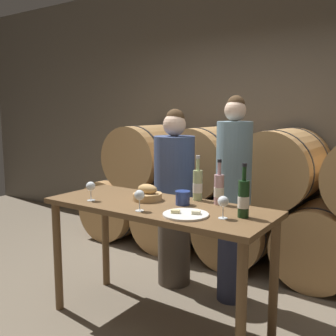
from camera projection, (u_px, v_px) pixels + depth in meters
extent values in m
plane|color=#726654|center=(158.00, 323.00, 2.98)|extent=(10.00, 10.00, 0.00)
cube|color=#60594F|center=(264.00, 110.00, 4.44)|extent=(10.00, 0.12, 3.20)
cylinder|color=tan|center=(124.00, 206.00, 5.09)|extent=(0.75, 0.87, 0.75)
cylinder|color=#2D2D33|center=(109.00, 210.00, 4.86)|extent=(0.76, 0.02, 0.76)
cylinder|color=#2D2D33|center=(137.00, 201.00, 5.31)|extent=(0.76, 0.02, 0.76)
cylinder|color=tan|center=(177.00, 215.00, 4.63)|extent=(0.75, 0.87, 0.75)
cylinder|color=#2D2D33|center=(163.00, 220.00, 4.40)|extent=(0.76, 0.02, 0.76)
cylinder|color=#2D2D33|center=(189.00, 210.00, 4.86)|extent=(0.76, 0.02, 0.76)
cylinder|color=tan|center=(241.00, 227.00, 4.17)|extent=(0.75, 0.87, 0.75)
cylinder|color=#2D2D33|center=(230.00, 233.00, 3.94)|extent=(0.76, 0.02, 0.76)
cylinder|color=#2D2D33|center=(252.00, 221.00, 4.40)|extent=(0.76, 0.02, 0.76)
cylinder|color=tan|center=(322.00, 241.00, 3.71)|extent=(0.75, 0.87, 0.75)
cylinder|color=#2D2D33|center=(314.00, 250.00, 3.49)|extent=(0.76, 0.02, 0.76)
cylinder|color=#2D2D33|center=(329.00, 233.00, 3.94)|extent=(0.76, 0.02, 0.76)
cylinder|color=tan|center=(149.00, 156.00, 4.76)|extent=(0.75, 0.87, 0.75)
cylinder|color=#2D2D33|center=(134.00, 159.00, 4.53)|extent=(0.76, 0.02, 0.76)
cylinder|color=#2D2D33|center=(162.00, 154.00, 4.98)|extent=(0.76, 0.02, 0.76)
cylinder|color=tan|center=(208.00, 161.00, 4.30)|extent=(0.75, 0.87, 0.75)
cylinder|color=#2D2D33|center=(195.00, 164.00, 4.07)|extent=(0.76, 0.02, 0.76)
cylinder|color=#2D2D33|center=(220.00, 159.00, 4.53)|extent=(0.76, 0.02, 0.76)
cylinder|color=tan|center=(282.00, 167.00, 3.84)|extent=(0.75, 0.87, 0.75)
cylinder|color=#2D2D33|center=(272.00, 171.00, 3.62)|extent=(0.76, 0.02, 0.76)
cylinder|color=#2D2D33|center=(291.00, 164.00, 4.07)|extent=(0.76, 0.02, 0.76)
cylinder|color=brown|center=(58.00, 257.00, 3.13)|extent=(0.06, 0.06, 0.88)
cylinder|color=brown|center=(241.00, 314.00, 2.26)|extent=(0.06, 0.06, 0.88)
cylinder|color=brown|center=(105.00, 238.00, 3.58)|extent=(0.06, 0.06, 0.88)
cylinder|color=brown|center=(274.00, 280.00, 2.71)|extent=(0.06, 0.06, 0.88)
cube|color=brown|center=(158.00, 207.00, 2.85)|extent=(1.70, 0.67, 0.04)
cylinder|color=#4C4238|center=(174.00, 243.00, 3.63)|extent=(0.30, 0.30, 0.77)
cylinder|color=#3D4C75|center=(174.00, 170.00, 3.53)|extent=(0.37, 0.37, 0.61)
sphere|color=beige|center=(174.00, 125.00, 3.47)|extent=(0.20, 0.20, 0.20)
sphere|color=#47331E|center=(175.00, 118.00, 3.47)|extent=(0.17, 0.17, 0.17)
cylinder|color=#2D334C|center=(232.00, 252.00, 3.30)|extent=(0.24, 0.24, 0.84)
cylinder|color=gray|center=(234.00, 163.00, 3.19)|extent=(0.29, 0.29, 0.67)
sphere|color=beige|center=(235.00, 110.00, 3.13)|extent=(0.17, 0.17, 0.17)
sphere|color=#47331E|center=(236.00, 104.00, 3.13)|extent=(0.14, 0.14, 0.14)
cylinder|color=#193819|center=(244.00, 199.00, 2.49)|extent=(0.07, 0.07, 0.24)
cylinder|color=#193819|center=(244.00, 174.00, 2.46)|extent=(0.03, 0.03, 0.09)
cylinder|color=black|center=(245.00, 165.00, 2.46)|extent=(0.03, 0.03, 0.02)
cylinder|color=white|center=(243.00, 202.00, 2.49)|extent=(0.07, 0.07, 0.08)
cylinder|color=#ADBC7F|center=(198.00, 185.00, 2.96)|extent=(0.07, 0.07, 0.23)
cylinder|color=#ADBC7F|center=(198.00, 164.00, 2.94)|extent=(0.03, 0.03, 0.09)
cylinder|color=#B7B7BC|center=(198.00, 157.00, 2.93)|extent=(0.03, 0.03, 0.02)
cylinder|color=white|center=(198.00, 188.00, 2.97)|extent=(0.07, 0.07, 0.07)
cylinder|color=#BC8E93|center=(219.00, 190.00, 2.83)|extent=(0.07, 0.07, 0.22)
cylinder|color=#BC8E93|center=(219.00, 169.00, 2.81)|extent=(0.03, 0.03, 0.09)
cylinder|color=black|center=(220.00, 161.00, 2.80)|extent=(0.03, 0.03, 0.02)
cylinder|color=white|center=(219.00, 192.00, 2.84)|extent=(0.07, 0.07, 0.07)
cylinder|color=navy|center=(183.00, 198.00, 2.83)|extent=(0.10, 0.10, 0.10)
cylinder|color=navy|center=(183.00, 192.00, 2.82)|extent=(0.11, 0.11, 0.01)
cylinder|color=tan|center=(147.00, 197.00, 2.97)|extent=(0.22, 0.22, 0.06)
ellipsoid|color=tan|center=(147.00, 189.00, 2.96)|extent=(0.17, 0.10, 0.08)
cylinder|color=white|center=(186.00, 215.00, 2.54)|extent=(0.30, 0.30, 0.01)
cube|color=beige|center=(196.00, 212.00, 2.53)|extent=(0.07, 0.06, 0.02)
cube|color=beige|center=(175.00, 211.00, 2.55)|extent=(0.07, 0.06, 0.02)
cylinder|color=white|center=(91.00, 200.00, 2.96)|extent=(0.06, 0.06, 0.00)
cylinder|color=white|center=(91.00, 195.00, 2.96)|extent=(0.01, 0.01, 0.08)
sphere|color=white|center=(91.00, 186.00, 2.95)|extent=(0.07, 0.07, 0.07)
cylinder|color=white|center=(140.00, 211.00, 2.66)|extent=(0.06, 0.06, 0.00)
cylinder|color=white|center=(140.00, 205.00, 2.66)|extent=(0.01, 0.01, 0.08)
sphere|color=white|center=(139.00, 195.00, 2.65)|extent=(0.07, 0.07, 0.07)
cylinder|color=white|center=(223.00, 218.00, 2.48)|extent=(0.06, 0.06, 0.00)
cylinder|color=white|center=(223.00, 212.00, 2.47)|extent=(0.01, 0.01, 0.08)
sphere|color=white|center=(223.00, 201.00, 2.46)|extent=(0.07, 0.07, 0.07)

